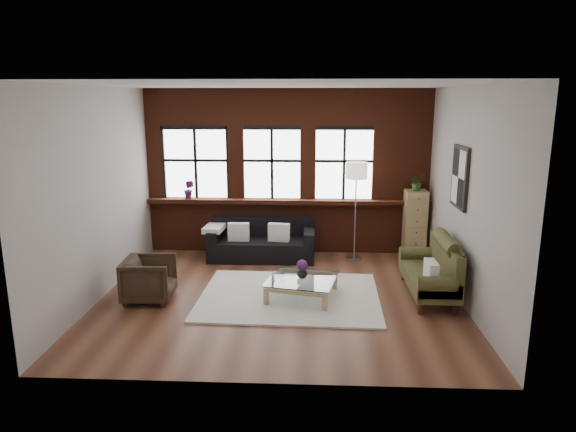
{
  "coord_description": "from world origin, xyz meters",
  "views": [
    {
      "loc": [
        0.48,
        -7.49,
        3.03
      ],
      "look_at": [
        0.1,
        0.6,
        1.15
      ],
      "focal_mm": 32.0,
      "sensor_mm": 36.0,
      "label": 1
    }
  ],
  "objects_px": {
    "vintage_settee": "(429,269)",
    "drawer_chest": "(415,224)",
    "floor_lamp": "(355,208)",
    "vase": "(302,273)",
    "armchair": "(149,279)",
    "coffee_table": "(302,288)",
    "dark_sofa": "(262,240)"
  },
  "relations": [
    {
      "from": "vase",
      "to": "floor_lamp",
      "type": "xyz_separation_m",
      "value": [
        0.96,
        2.01,
        0.59
      ]
    },
    {
      "from": "dark_sofa",
      "to": "floor_lamp",
      "type": "xyz_separation_m",
      "value": [
        1.77,
        0.07,
        0.64
      ]
    },
    {
      "from": "dark_sofa",
      "to": "vintage_settee",
      "type": "distance_m",
      "value": 3.28
    },
    {
      "from": "vintage_settee",
      "to": "coffee_table",
      "type": "distance_m",
      "value": 1.98
    },
    {
      "from": "vintage_settee",
      "to": "vase",
      "type": "bearing_deg",
      "value": -174.85
    },
    {
      "from": "vintage_settee",
      "to": "armchair",
      "type": "height_order",
      "value": "vintage_settee"
    },
    {
      "from": "vintage_settee",
      "to": "armchair",
      "type": "relative_size",
      "value": 2.25
    },
    {
      "from": "vase",
      "to": "floor_lamp",
      "type": "height_order",
      "value": "floor_lamp"
    },
    {
      "from": "drawer_chest",
      "to": "floor_lamp",
      "type": "height_order",
      "value": "floor_lamp"
    },
    {
      "from": "floor_lamp",
      "to": "dark_sofa",
      "type": "bearing_deg",
      "value": -177.87
    },
    {
      "from": "coffee_table",
      "to": "vase",
      "type": "relative_size",
      "value": 5.93
    },
    {
      "from": "drawer_chest",
      "to": "armchair",
      "type": "bearing_deg",
      "value": -151.81
    },
    {
      "from": "floor_lamp",
      "to": "armchair",
      "type": "bearing_deg",
      "value": -146.0
    },
    {
      "from": "armchair",
      "to": "coffee_table",
      "type": "bearing_deg",
      "value": -88.46
    },
    {
      "from": "vintage_settee",
      "to": "drawer_chest",
      "type": "height_order",
      "value": "drawer_chest"
    },
    {
      "from": "vintage_settee",
      "to": "drawer_chest",
      "type": "xyz_separation_m",
      "value": [
        0.16,
        2.0,
        0.21
      ]
    },
    {
      "from": "vintage_settee",
      "to": "floor_lamp",
      "type": "bearing_deg",
      "value": 118.54
    },
    {
      "from": "coffee_table",
      "to": "drawer_chest",
      "type": "xyz_separation_m",
      "value": [
        2.11,
        2.17,
        0.5
      ]
    },
    {
      "from": "dark_sofa",
      "to": "coffee_table",
      "type": "relative_size",
      "value": 2.0
    },
    {
      "from": "vintage_settee",
      "to": "floor_lamp",
      "type": "height_order",
      "value": "floor_lamp"
    },
    {
      "from": "coffee_table",
      "to": "dark_sofa",
      "type": "bearing_deg",
      "value": 112.62
    },
    {
      "from": "vintage_settee",
      "to": "floor_lamp",
      "type": "distance_m",
      "value": 2.16
    },
    {
      "from": "floor_lamp",
      "to": "vase",
      "type": "bearing_deg",
      "value": -115.49
    },
    {
      "from": "vintage_settee",
      "to": "armchair",
      "type": "distance_m",
      "value": 4.29
    },
    {
      "from": "vase",
      "to": "floor_lamp",
      "type": "bearing_deg",
      "value": 64.51
    },
    {
      "from": "vintage_settee",
      "to": "vase",
      "type": "relative_size",
      "value": 9.84
    },
    {
      "from": "coffee_table",
      "to": "floor_lamp",
      "type": "xyz_separation_m",
      "value": [
        0.96,
        2.01,
        0.85
      ]
    },
    {
      "from": "vintage_settee",
      "to": "floor_lamp",
      "type": "relative_size",
      "value": 0.83
    },
    {
      "from": "coffee_table",
      "to": "floor_lamp",
      "type": "relative_size",
      "value": 0.5
    },
    {
      "from": "armchair",
      "to": "dark_sofa",
      "type": "bearing_deg",
      "value": -38.57
    },
    {
      "from": "vintage_settee",
      "to": "drawer_chest",
      "type": "distance_m",
      "value": 2.01
    },
    {
      "from": "drawer_chest",
      "to": "dark_sofa",
      "type": "bearing_deg",
      "value": -175.5
    }
  ]
}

